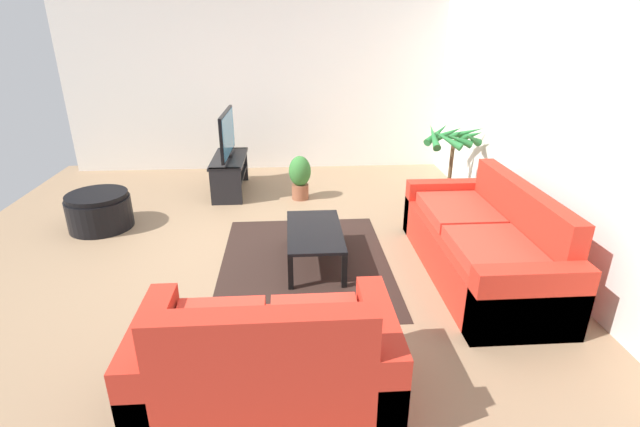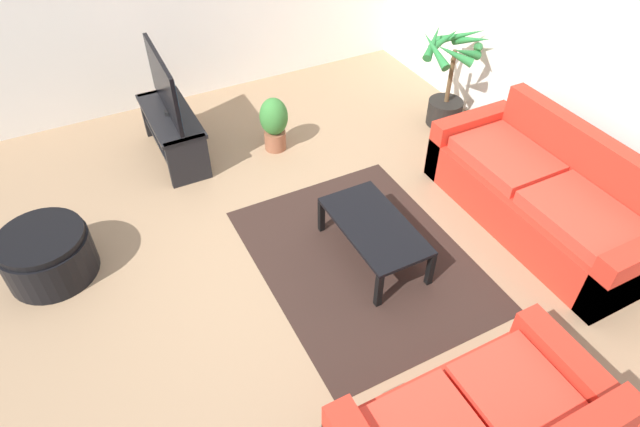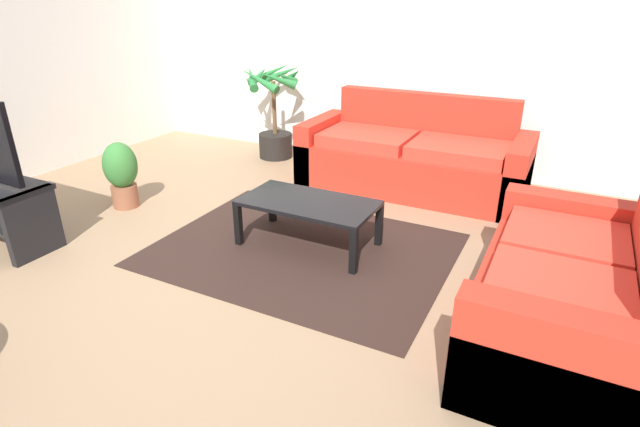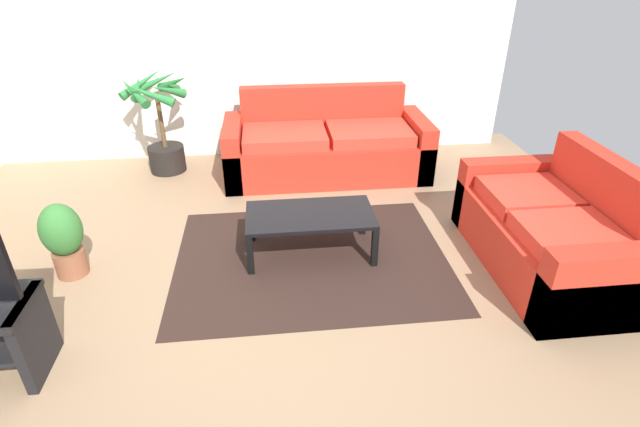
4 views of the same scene
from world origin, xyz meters
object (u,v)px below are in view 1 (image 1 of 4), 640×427
tv (227,134)px  potted_plant_small (300,176)px  couch_loveseat (267,363)px  potted_palm (450,170)px  couch_main (481,246)px  tv_stand (230,169)px  ottoman (99,211)px  coffee_table (315,234)px

tv → potted_plant_small: size_ratio=1.77×
couch_loveseat → potted_palm: bearing=145.7°
couch_main → tv_stand: couch_main is taller
couch_loveseat → ottoman: size_ratio=2.20×
couch_main → coffee_table: (-0.33, -1.58, 0.02)m
couch_loveseat → tv_stand: couch_loveseat is taller
coffee_table → potted_plant_small: 1.88m
couch_main → tv_stand: 3.70m
tv_stand → coffee_table: 2.49m
tv → ottoman: 1.95m
couch_main → couch_loveseat: (1.52, -1.98, -0.00)m
tv_stand → ottoman: size_ratio=1.51×
tv_stand → potted_palm: potted_palm is taller
potted_plant_small → ottoman: size_ratio=0.83×
couch_main → tv: tv is taller
couch_loveseat → coffee_table: size_ratio=1.56×
tv_stand → coffee_table: tv_stand is taller
couch_loveseat → potted_plant_small: size_ratio=2.64×
tv_stand → potted_palm: (0.78, 2.94, 0.18)m
ottoman → potted_plant_small: bearing=108.8°
coffee_table → potted_plant_small: bearing=-177.1°
couch_loveseat → potted_plant_small: bearing=175.3°
coffee_table → ottoman: ottoman is taller
couch_loveseat → ottoman: (-2.91, -2.09, -0.09)m
couch_main → ottoman: 4.31m
couch_main → potted_plant_small: (-2.20, -1.67, 0.03)m
tv → potted_plant_small: 1.17m
couch_main → potted_palm: bearing=171.4°
coffee_table → potted_palm: size_ratio=0.94×
tv → ottoman: size_ratio=1.48×
tv → ottoman: (1.18, -1.41, -0.64)m
potted_palm → ottoman: 4.37m
tv → ottoman: bearing=-50.1°
couch_main → coffee_table: size_ratio=2.13×
tv_stand → potted_palm: bearing=75.1°
potted_palm → tv_stand: bearing=-104.9°
couch_main → tv: (-2.57, -2.66, 0.55)m
tv → potted_palm: size_ratio=0.99×
tv_stand → couch_loveseat: bearing=9.5°
tv → coffee_table: 2.54m
couch_loveseat → tv_stand: size_ratio=1.46×
potted_plant_small → couch_loveseat: bearing=-4.7°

